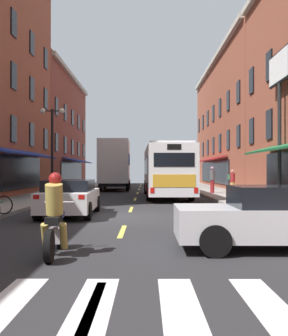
# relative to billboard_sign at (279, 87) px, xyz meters

# --- Properties ---
(ground_plane) EXTENTS (34.80, 80.00, 0.10)m
(ground_plane) POSITION_rel_billboard_sign_xyz_m (-7.05, -4.90, -5.75)
(ground_plane) COLOR #28282B
(lane_centre_dashes) EXTENTS (0.14, 73.90, 0.01)m
(lane_centre_dashes) POSITION_rel_billboard_sign_xyz_m (-7.05, -5.15, -5.70)
(lane_centre_dashes) COLOR #DBCC4C
(lane_centre_dashes) RESTS_ON ground
(crosswalk_near) EXTENTS (7.10, 2.80, 0.01)m
(crosswalk_near) POSITION_rel_billboard_sign_xyz_m (-7.05, -14.90, -5.70)
(crosswalk_near) COLOR silver
(crosswalk_near) RESTS_ON ground
(billboard_sign) EXTENTS (0.40, 2.95, 7.27)m
(billboard_sign) POSITION_rel_billboard_sign_xyz_m (0.00, 0.00, 0.00)
(billboard_sign) COLOR black
(billboard_sign) RESTS_ON sidewalk_right
(transit_bus) EXTENTS (2.84, 11.24, 3.24)m
(transit_bus) POSITION_rel_billboard_sign_xyz_m (-5.13, 6.46, -4.01)
(transit_bus) COLOR white
(transit_bus) RESTS_ON ground
(box_truck) EXTENTS (2.62, 8.12, 4.17)m
(box_truck) POSITION_rel_billboard_sign_xyz_m (-9.05, 15.46, -3.58)
(box_truck) COLOR black
(box_truck) RESTS_ON ground
(sedan_near) EXTENTS (2.02, 4.58, 1.34)m
(sedan_near) POSITION_rel_billboard_sign_xyz_m (-9.25, -4.41, -5.01)
(sedan_near) COLOR silver
(sedan_near) RESTS_ON ground
(sedan_mid) EXTENTS (4.58, 2.00, 1.36)m
(sedan_mid) POSITION_rel_billboard_sign_xyz_m (-3.41, -11.01, -5.00)
(sedan_mid) COLOR silver
(sedan_mid) RESTS_ON ground
(sedan_far) EXTENTS (2.03, 4.69, 1.37)m
(sedan_far) POSITION_rel_billboard_sign_xyz_m (-9.31, 27.59, -5.01)
(sedan_far) COLOR #515154
(sedan_far) RESTS_ON ground
(motorcycle_rider) EXTENTS (0.62, 2.07, 1.66)m
(motorcycle_rider) POSITION_rel_billboard_sign_xyz_m (-8.20, -11.71, -5.00)
(motorcycle_rider) COLOR black
(motorcycle_rider) RESTS_ON ground
(pedestrian_near) EXTENTS (0.51, 0.36, 1.59)m
(pedestrian_near) POSITION_rel_billboard_sign_xyz_m (-0.48, 8.72, -4.73)
(pedestrian_near) COLOR #B29947
(pedestrian_near) RESTS_ON sidewalk_right
(pedestrian_mid) EXTENTS (0.36, 0.36, 1.82)m
(pedestrian_mid) POSITION_rel_billboard_sign_xyz_m (-1.82, 8.93, -4.62)
(pedestrian_mid) COLOR maroon
(pedestrian_mid) RESTS_ON sidewalk_right
(street_lamp_twin) EXTENTS (1.42, 0.32, 5.16)m
(street_lamp_twin) POSITION_rel_billboard_sign_xyz_m (-11.83, 4.06, -2.70)
(street_lamp_twin) COLOR black
(street_lamp_twin) RESTS_ON sidewalk_left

